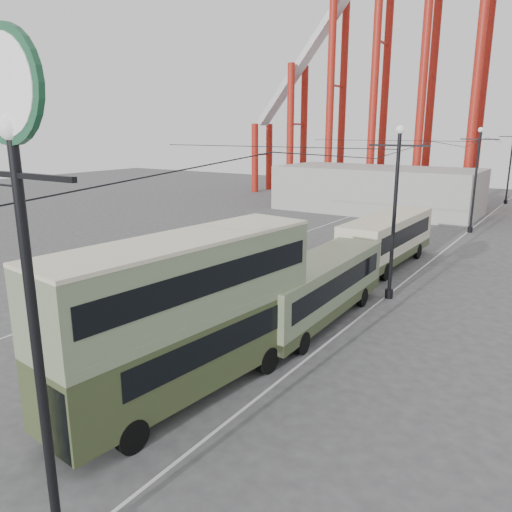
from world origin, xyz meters
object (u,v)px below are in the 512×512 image
Objects in this scene: single_decker_green at (317,287)px; pedestrian at (210,340)px; lamp_post_near at (19,200)px; double_decker_bus at (187,309)px; single_decker_cream at (387,238)px.

single_decker_green is 6.50× the size of pedestrian.
lamp_post_near reaches higher than single_decker_green.
double_decker_bus is 0.98× the size of single_decker_green.
single_decker_green is 1.00× the size of single_decker_cream.
double_decker_bus reaches higher than pedestrian.
double_decker_bus reaches higher than single_decker_cream.
lamp_post_near is at bearing -83.84° from single_decker_cream.
single_decker_green reaches higher than pedestrian.
double_decker_bus is at bearing 108.95° from lamp_post_near.
lamp_post_near is 1.01× the size of double_decker_bus.
single_decker_cream is (-0.14, 20.69, -1.25)m from double_decker_bus.
lamp_post_near is at bearing -65.14° from double_decker_bus.
lamp_post_near is 12.29m from pedestrian.
single_decker_green is at bearing -123.82° from pedestrian.
lamp_post_near is 0.98× the size of single_decker_green.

